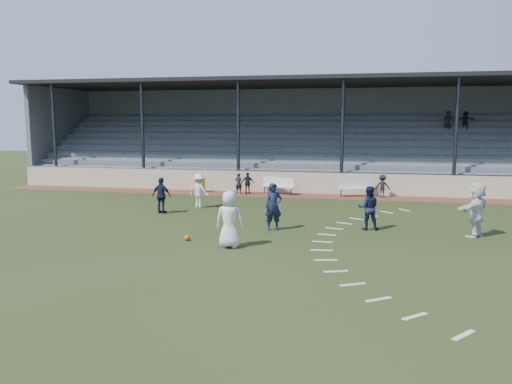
# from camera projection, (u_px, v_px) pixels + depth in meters

# --- Properties ---
(ground) EXTENTS (90.00, 90.00, 0.00)m
(ground) POSITION_uv_depth(u_px,v_px,m) (241.00, 238.00, 17.67)
(ground) COLOR #263214
(ground) RESTS_ON ground
(cinder_track) EXTENTS (34.00, 2.00, 0.02)m
(cinder_track) POSITION_uv_depth(u_px,v_px,m) (286.00, 195.00, 27.84)
(cinder_track) COLOR brown
(cinder_track) RESTS_ON ground
(retaining_wall) EXTENTS (34.00, 0.18, 1.20)m
(retaining_wall) POSITION_uv_depth(u_px,v_px,m) (288.00, 182.00, 28.77)
(retaining_wall) COLOR beige
(retaining_wall) RESTS_ON ground
(bench_left) EXTENTS (2.02, 1.11, 0.95)m
(bench_left) POSITION_uv_depth(u_px,v_px,m) (278.00, 184.00, 28.20)
(bench_left) COLOR silver
(bench_left) RESTS_ON cinder_track
(bench_right) EXTENTS (2.03, 1.05, 0.95)m
(bench_right) POSITION_uv_depth(u_px,v_px,m) (356.00, 186.00, 27.29)
(bench_right) COLOR silver
(bench_right) RESTS_ON cinder_track
(trash_bin) EXTENTS (0.53, 0.53, 0.84)m
(trash_bin) POSITION_uv_depth(u_px,v_px,m) (201.00, 185.00, 28.96)
(trash_bin) COLOR gold
(trash_bin) RESTS_ON cinder_track
(football) EXTENTS (0.20, 0.20, 0.20)m
(football) POSITION_uv_depth(u_px,v_px,m) (187.00, 238.00, 17.27)
(football) COLOR #E54B0D
(football) RESTS_ON ground
(player_white_lead) EXTENTS (0.94, 0.63, 1.87)m
(player_white_lead) POSITION_uv_depth(u_px,v_px,m) (229.00, 219.00, 16.23)
(player_white_lead) COLOR silver
(player_white_lead) RESTS_ON ground
(player_navy_lead) EXTENTS (0.77, 0.66, 1.80)m
(player_navy_lead) POSITION_uv_depth(u_px,v_px,m) (273.00, 207.00, 18.82)
(player_navy_lead) COLOR #131835
(player_navy_lead) RESTS_ON ground
(player_navy_mid) EXTENTS (0.87, 0.70, 1.68)m
(player_navy_mid) POSITION_uv_depth(u_px,v_px,m) (368.00, 208.00, 18.94)
(player_navy_mid) COLOR #131835
(player_navy_mid) RESTS_ON ground
(player_white_wing) EXTENTS (1.18, 0.89, 1.63)m
(player_white_wing) POSITION_uv_depth(u_px,v_px,m) (199.00, 191.00, 23.76)
(player_white_wing) COLOR silver
(player_white_wing) RESTS_ON ground
(player_navy_wing) EXTENTS (1.01, 0.59, 1.62)m
(player_navy_wing) POSITION_uv_depth(u_px,v_px,m) (162.00, 196.00, 22.30)
(player_navy_wing) COLOR #131835
(player_navy_wing) RESTS_ON ground
(player_white_back) EXTENTS (1.57, 1.80, 1.96)m
(player_white_back) POSITION_uv_depth(u_px,v_px,m) (476.00, 210.00, 17.73)
(player_white_back) COLOR silver
(player_white_back) RESTS_ON ground
(sub_left_near) EXTENTS (0.46, 0.33, 1.17)m
(sub_left_near) POSITION_uv_depth(u_px,v_px,m) (239.00, 183.00, 28.29)
(sub_left_near) COLOR black
(sub_left_near) RESTS_ON cinder_track
(sub_left_far) EXTENTS (0.74, 0.34, 1.23)m
(sub_left_far) POSITION_uv_depth(u_px,v_px,m) (248.00, 183.00, 28.10)
(sub_left_far) COLOR black
(sub_left_far) RESTS_ON cinder_track
(sub_right) EXTENTS (0.80, 0.47, 1.23)m
(sub_right) POSITION_uv_depth(u_px,v_px,m) (382.00, 186.00, 26.92)
(sub_right) COLOR black
(sub_right) RESTS_ON cinder_track
(grandstand) EXTENTS (34.60, 9.00, 6.61)m
(grandstand) POSITION_uv_depth(u_px,v_px,m) (299.00, 150.00, 33.11)
(grandstand) COLOR slate
(grandstand) RESTS_ON ground
(penalty_arc) EXTENTS (3.89, 14.63, 0.01)m
(penalty_arc) POSITION_uv_depth(u_px,v_px,m) (360.00, 244.00, 16.83)
(penalty_arc) COLOR silver
(penalty_arc) RESTS_ON ground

